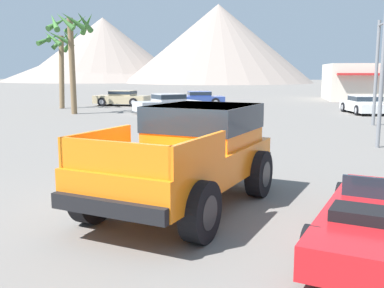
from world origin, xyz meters
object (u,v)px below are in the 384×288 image
at_px(orange_pickup_truck, 191,149).
at_px(parked_car_white, 364,104).
at_px(parked_car_tan, 122,98).
at_px(traffic_light_main, 384,52).
at_px(palm_tree_short, 72,37).
at_px(parked_car_blue, 198,98).
at_px(parked_car_silver, 168,103).
at_px(palm_tree_leaning, 60,49).

relative_size(orange_pickup_truck, parked_car_white, 1.23).
xyz_separation_m(orange_pickup_truck, parked_car_tan, (-9.97, 25.68, -0.50)).
distance_m(traffic_light_main, palm_tree_short, 18.00).
relative_size(parked_car_blue, parked_car_silver, 1.00).
distance_m(parked_car_white, palm_tree_short, 19.01).
distance_m(parked_car_blue, palm_tree_short, 11.41).
height_order(parked_car_tan, palm_tree_short, palm_tree_short).
height_order(orange_pickup_truck, parked_car_blue, orange_pickup_truck).
bearing_deg(orange_pickup_truck, parked_car_tan, 127.81).
xyz_separation_m(parked_car_blue, palm_tree_short, (-6.72, -8.20, 4.22)).
height_order(parked_car_blue, parked_car_tan, parked_car_tan).
height_order(orange_pickup_truck, palm_tree_short, palm_tree_short).
relative_size(parked_car_tan, parked_car_silver, 1.00).
height_order(parked_car_white, parked_car_blue, parked_car_white).
bearing_deg(traffic_light_main, parked_car_blue, -140.38).
bearing_deg(parked_car_white, orange_pickup_truck, -118.62).
relative_size(orange_pickup_truck, palm_tree_leaning, 0.94).
xyz_separation_m(parked_car_tan, palm_tree_short, (-0.69, -7.44, 4.20)).
relative_size(traffic_light_main, palm_tree_leaning, 0.90).
relative_size(parked_car_white, parked_car_tan, 1.00).
height_order(parked_car_silver, palm_tree_short, palm_tree_short).
bearing_deg(parked_car_silver, palm_tree_leaning, 33.98).
relative_size(orange_pickup_truck, traffic_light_main, 1.05).
relative_size(orange_pickup_truck, parked_car_tan, 1.23).
bearing_deg(parked_car_white, parked_car_silver, 179.46).
distance_m(traffic_light_main, palm_tree_leaning, 22.01).
relative_size(parked_car_blue, traffic_light_main, 0.85).
xyz_separation_m(parked_car_tan, traffic_light_main, (16.66, -12.07, 2.96)).
relative_size(parked_car_white, parked_car_silver, 1.00).
distance_m(orange_pickup_truck, traffic_light_main, 15.35).
relative_size(parked_car_white, traffic_light_main, 0.85).
xyz_separation_m(orange_pickup_truck, parked_car_blue, (-3.94, 26.44, -0.53)).
height_order(parked_car_white, palm_tree_leaning, palm_tree_leaning).
distance_m(parked_car_blue, parked_car_tan, 6.08).
bearing_deg(parked_car_silver, traffic_light_main, -155.81).
relative_size(parked_car_white, palm_tree_leaning, 0.77).
height_order(parked_car_silver, palm_tree_leaning, palm_tree_leaning).
bearing_deg(traffic_light_main, parked_car_silver, -117.55).
height_order(parked_car_white, parked_car_tan, parked_car_tan).
height_order(parked_car_white, traffic_light_main, traffic_light_main).
xyz_separation_m(parked_car_silver, traffic_light_main, (11.58, -6.04, 2.93)).
bearing_deg(parked_car_white, palm_tree_short, -178.95).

